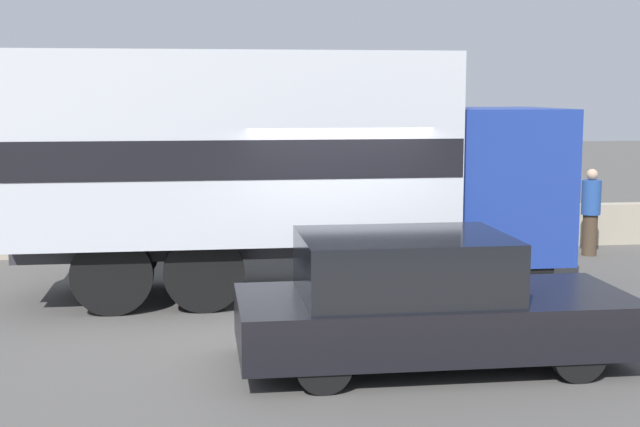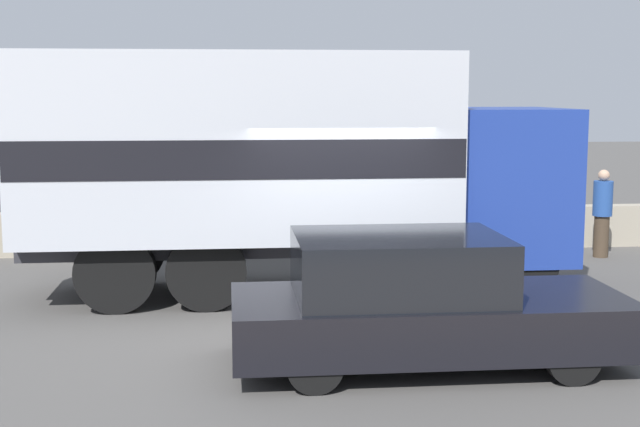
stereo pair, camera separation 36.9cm
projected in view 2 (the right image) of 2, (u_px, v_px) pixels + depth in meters
The scene contains 5 objects.
ground_plane at pixel (354, 335), 10.96m from camera, with size 80.00×80.00×0.00m, color #514F4C.
stone_wall_backdrop at pixel (311, 230), 16.66m from camera, with size 60.00×0.35×0.79m.
box_truck at pixel (278, 159), 12.94m from camera, with size 7.87×2.47×3.51m.
car_hatchback at pixel (418, 303), 9.66m from camera, with size 4.28×1.79×1.45m.
pedestrian at pixel (602, 212), 16.01m from camera, with size 0.35×0.35×1.59m.
Camera 2 is at (-1.51, -10.55, 2.99)m, focal length 50.00 mm.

